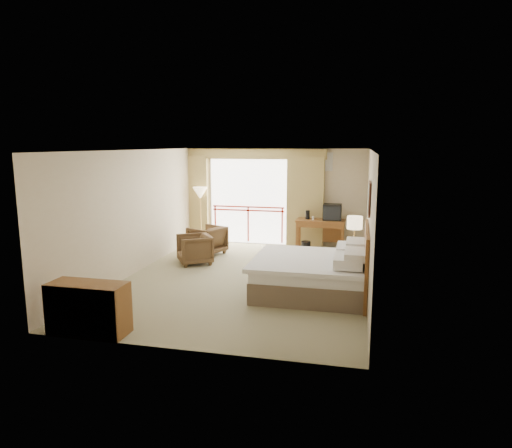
% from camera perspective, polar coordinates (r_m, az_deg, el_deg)
% --- Properties ---
extents(floor, '(7.00, 7.00, 0.00)m').
position_cam_1_polar(floor, '(9.77, -1.30, -6.83)').
color(floor, '#88815B').
rests_on(floor, ground).
extents(ceiling, '(7.00, 7.00, 0.00)m').
position_cam_1_polar(ceiling, '(9.35, -1.37, 9.22)').
color(ceiling, white).
rests_on(ceiling, wall_back).
extents(wall_back, '(5.00, 0.00, 5.00)m').
position_cam_1_polar(wall_back, '(12.86, 2.51, 3.39)').
color(wall_back, beige).
rests_on(wall_back, ground).
extents(wall_front, '(5.00, 0.00, 5.00)m').
position_cam_1_polar(wall_front, '(6.20, -9.34, -3.91)').
color(wall_front, beige).
rests_on(wall_front, ground).
extents(wall_left, '(0.00, 7.00, 7.00)m').
position_cam_1_polar(wall_left, '(10.36, -14.86, 1.47)').
color(wall_left, beige).
rests_on(wall_left, ground).
extents(wall_right, '(0.00, 7.00, 7.00)m').
position_cam_1_polar(wall_right, '(9.18, 13.97, 0.45)').
color(wall_right, beige).
rests_on(wall_right, ground).
extents(balcony_door, '(2.40, 0.00, 2.40)m').
position_cam_1_polar(balcony_door, '(13.02, -0.97, 2.82)').
color(balcony_door, white).
rests_on(balcony_door, wall_back).
extents(balcony_railing, '(2.09, 0.03, 1.02)m').
position_cam_1_polar(balcony_railing, '(13.06, -0.99, 1.12)').
color(balcony_railing, '#B5230F').
rests_on(balcony_railing, wall_back).
extents(curtain_left, '(1.00, 0.26, 2.50)m').
position_cam_1_polar(curtain_left, '(13.38, -7.99, 3.13)').
color(curtain_left, olive).
rests_on(curtain_left, wall_back).
extents(curtain_right, '(1.00, 0.26, 2.50)m').
position_cam_1_polar(curtain_right, '(12.60, 6.20, 2.74)').
color(curtain_right, olive).
rests_on(curtain_right, wall_back).
extents(valance, '(4.40, 0.22, 0.28)m').
position_cam_1_polar(valance, '(12.83, -1.10, 8.76)').
color(valance, olive).
rests_on(valance, wall_back).
extents(hvac_vent, '(0.50, 0.04, 0.50)m').
position_cam_1_polar(hvac_vent, '(12.58, 8.41, 7.72)').
color(hvac_vent, silver).
rests_on(hvac_vent, wall_back).
extents(bed, '(2.13, 2.06, 0.97)m').
position_cam_1_polar(bed, '(8.85, 7.21, -6.16)').
color(bed, brown).
rests_on(bed, floor).
extents(headboard, '(0.06, 2.10, 1.30)m').
position_cam_1_polar(headboard, '(8.74, 13.57, -4.71)').
color(headboard, brown).
rests_on(headboard, wall_right).
extents(framed_art, '(0.04, 0.72, 0.60)m').
position_cam_1_polar(framed_art, '(8.52, 13.98, 3.12)').
color(framed_art, black).
rests_on(framed_art, wall_right).
extents(nightstand, '(0.50, 0.58, 0.65)m').
position_cam_1_polar(nightstand, '(10.32, 12.07, -4.26)').
color(nightstand, brown).
rests_on(nightstand, floor).
extents(table_lamp, '(0.34, 0.34, 0.59)m').
position_cam_1_polar(table_lamp, '(10.21, 12.24, 0.10)').
color(table_lamp, tan).
rests_on(table_lamp, nightstand).
extents(phone, '(0.23, 0.21, 0.08)m').
position_cam_1_polar(phone, '(10.10, 11.85, -2.43)').
color(phone, black).
rests_on(phone, nightstand).
extents(desk, '(1.28, 0.62, 0.84)m').
position_cam_1_polar(desk, '(12.33, 8.08, -0.26)').
color(desk, brown).
rests_on(desk, floor).
extents(tv, '(0.47, 0.38, 0.43)m').
position_cam_1_polar(tv, '(12.18, 9.51, 1.47)').
color(tv, black).
rests_on(tv, desk).
extents(coffee_maker, '(0.14, 0.14, 0.24)m').
position_cam_1_polar(coffee_maker, '(12.26, 6.46, 1.15)').
color(coffee_maker, black).
rests_on(coffee_maker, desk).
extents(cup, '(0.08, 0.08, 0.09)m').
position_cam_1_polar(cup, '(12.20, 7.13, 0.74)').
color(cup, white).
rests_on(cup, desk).
extents(wastebasket, '(0.30, 0.30, 0.30)m').
position_cam_1_polar(wastebasket, '(12.07, 6.26, -2.87)').
color(wastebasket, black).
rests_on(wastebasket, floor).
extents(armchair_far, '(1.06, 1.05, 0.73)m').
position_cam_1_polar(armchair_far, '(11.97, -6.10, -3.72)').
color(armchair_far, '#45301D').
rests_on(armchair_far, floor).
extents(armchair_near, '(1.05, 1.05, 0.70)m').
position_cam_1_polar(armchair_near, '(11.05, -7.65, -4.92)').
color(armchair_near, '#45301D').
rests_on(armchair_near, floor).
extents(side_table, '(0.49, 0.49, 0.53)m').
position_cam_1_polar(side_table, '(11.55, -7.68, -2.41)').
color(side_table, black).
rests_on(side_table, floor).
extents(book, '(0.25, 0.27, 0.02)m').
position_cam_1_polar(book, '(11.51, -7.70, -1.57)').
color(book, white).
rests_on(book, side_table).
extents(floor_lamp, '(0.42, 0.42, 1.63)m').
position_cam_1_polar(floor_lamp, '(12.96, -6.99, 3.60)').
color(floor_lamp, tan).
rests_on(floor_lamp, floor).
extents(dresser, '(1.18, 0.50, 0.79)m').
position_cam_1_polar(dresser, '(7.38, -20.23, -9.88)').
color(dresser, brown).
rests_on(dresser, floor).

